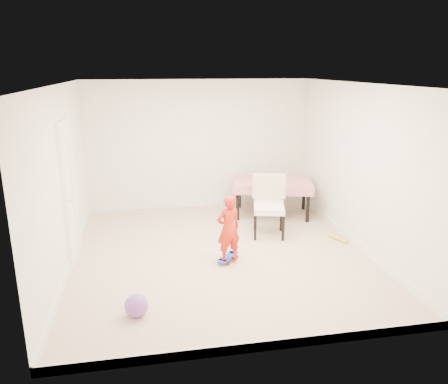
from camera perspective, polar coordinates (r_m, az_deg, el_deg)
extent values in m
plane|color=tan|center=(6.94, -0.52, -8.05)|extent=(5.00, 5.00, 0.00)
cube|color=white|center=(6.34, -0.58, 13.75)|extent=(4.50, 5.00, 0.04)
cube|color=silver|center=(8.92, -3.31, 6.13)|extent=(4.50, 0.04, 2.60)
cube|color=silver|center=(4.20, 5.31, -5.45)|extent=(4.50, 0.04, 2.60)
cube|color=silver|center=(6.53, -20.22, 1.45)|extent=(0.04, 5.00, 2.60)
cube|color=silver|center=(7.23, 17.16, 3.08)|extent=(0.04, 5.00, 2.60)
cube|color=white|center=(6.88, -19.55, -0.14)|extent=(0.11, 0.94, 2.11)
cube|color=white|center=(9.22, -3.19, -1.47)|extent=(4.50, 0.02, 0.12)
cube|color=white|center=(4.79, 4.94, -19.42)|extent=(4.50, 0.02, 0.12)
cube|color=white|center=(6.93, -19.31, -8.53)|extent=(0.02, 5.00, 0.12)
cube|color=white|center=(7.60, 16.46, -6.06)|extent=(0.02, 5.00, 0.12)
imported|color=red|center=(6.43, 0.58, -5.13)|extent=(0.42, 0.33, 1.02)
sphere|color=purple|center=(5.38, -11.39, -14.35)|extent=(0.28, 0.28, 0.28)
cylinder|color=gold|center=(7.69, 14.61, -5.89)|extent=(0.21, 0.39, 0.06)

